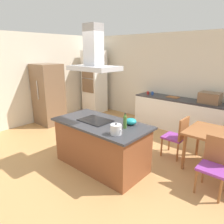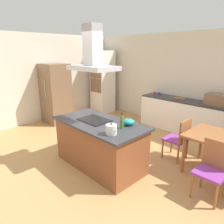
# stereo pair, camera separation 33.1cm
# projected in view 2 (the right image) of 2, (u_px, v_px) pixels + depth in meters

# --- Properties ---
(ground) EXTENTS (16.00, 16.00, 0.00)m
(ground) POSITION_uv_depth(u_px,v_px,m) (146.00, 143.00, 5.16)
(ground) COLOR tan
(wall_back) EXTENTS (7.20, 0.10, 2.70)m
(wall_back) POSITION_uv_depth(u_px,v_px,m) (185.00, 81.00, 5.95)
(wall_back) COLOR beige
(wall_back) RESTS_ON ground
(wall_left) EXTENTS (0.10, 8.80, 2.70)m
(wall_left) POSITION_uv_depth(u_px,v_px,m) (54.00, 77.00, 6.83)
(wall_left) COLOR beige
(wall_left) RESTS_ON ground
(kitchen_island) EXTENTS (1.85, 0.95, 0.90)m
(kitchen_island) POSITION_uv_depth(u_px,v_px,m) (100.00, 144.00, 4.03)
(kitchen_island) COLOR brown
(kitchen_island) RESTS_ON ground
(cooktop) EXTENTS (0.60, 0.44, 0.01)m
(cooktop) POSITION_uv_depth(u_px,v_px,m) (94.00, 120.00, 4.01)
(cooktop) COLOR black
(cooktop) RESTS_ON kitchen_island
(tea_kettle) EXTENTS (0.23, 0.18, 0.19)m
(tea_kettle) POSITION_uv_depth(u_px,v_px,m) (111.00, 129.00, 3.31)
(tea_kettle) COLOR silver
(tea_kettle) RESTS_ON kitchen_island
(olive_oil_bottle) EXTENTS (0.06, 0.06, 0.27)m
(olive_oil_bottle) POSITION_uv_depth(u_px,v_px,m) (122.00, 122.00, 3.55)
(olive_oil_bottle) COLOR #47722D
(olive_oil_bottle) RESTS_ON kitchen_island
(mixing_bowl) EXTENTS (0.21, 0.21, 0.12)m
(mixing_bowl) POSITION_uv_depth(u_px,v_px,m) (129.00, 122.00, 3.74)
(mixing_bowl) COLOR teal
(mixing_bowl) RESTS_ON kitchen_island
(back_counter) EXTENTS (2.62, 0.62, 0.90)m
(back_counter) POSITION_uv_depth(u_px,v_px,m) (186.00, 116.00, 5.75)
(back_counter) COLOR white
(back_counter) RESTS_ON ground
(countertop_microwave) EXTENTS (0.50, 0.38, 0.28)m
(countertop_microwave) POSITION_uv_depth(u_px,v_px,m) (217.00, 100.00, 5.07)
(countertop_microwave) COLOR brown
(countertop_microwave) RESTS_ON back_counter
(coffee_mug_red) EXTENTS (0.08, 0.08, 0.09)m
(coffee_mug_red) POSITION_uv_depth(u_px,v_px,m) (155.00, 93.00, 6.30)
(coffee_mug_red) COLOR red
(coffee_mug_red) RESTS_ON back_counter
(coffee_mug_blue) EXTENTS (0.08, 0.08, 0.09)m
(coffee_mug_blue) POSITION_uv_depth(u_px,v_px,m) (159.00, 94.00, 6.25)
(coffee_mug_blue) COLOR #2D56B2
(coffee_mug_blue) RESTS_ON back_counter
(cutting_board) EXTENTS (0.34, 0.24, 0.02)m
(cutting_board) POSITION_uv_depth(u_px,v_px,m) (180.00, 98.00, 5.83)
(cutting_board) COLOR #995B33
(cutting_board) RESTS_ON back_counter
(wall_oven_stack) EXTENTS (0.70, 0.66, 2.20)m
(wall_oven_stack) POSITION_uv_depth(u_px,v_px,m) (102.00, 82.00, 7.62)
(wall_oven_stack) COLOR white
(wall_oven_stack) RESTS_ON ground
(refrigerator) EXTENTS (0.80, 0.73, 1.82)m
(refrigerator) POSITION_uv_depth(u_px,v_px,m) (56.00, 93.00, 6.48)
(refrigerator) COLOR brown
(refrigerator) RESTS_ON ground
(chair_at_left_end) EXTENTS (0.42, 0.42, 0.89)m
(chair_at_left_end) POSITION_uv_depth(u_px,v_px,m) (180.00, 137.00, 4.22)
(chair_at_left_end) COLOR purple
(chair_at_left_end) RESTS_ON ground
(chair_facing_island) EXTENTS (0.42, 0.42, 0.89)m
(chair_facing_island) POSITION_uv_depth(u_px,v_px,m) (213.00, 166.00, 3.15)
(chair_facing_island) COLOR purple
(chair_facing_island) RESTS_ON ground
(range_hood) EXTENTS (0.90, 0.55, 0.78)m
(range_hood) POSITION_uv_depth(u_px,v_px,m) (93.00, 56.00, 3.67)
(range_hood) COLOR #ADADB2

